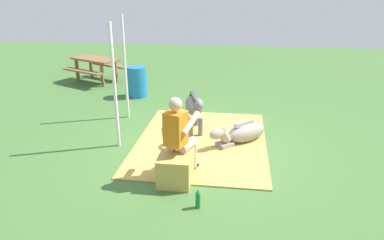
{
  "coord_description": "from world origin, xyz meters",
  "views": [
    {
      "loc": [
        -6.02,
        -0.66,
        2.84
      ],
      "look_at": [
        -0.07,
        0.14,
        0.55
      ],
      "focal_mm": 33.08,
      "sensor_mm": 36.0,
      "label": 1
    }
  ],
  "objects_px": {
    "soda_bottle": "(198,199)",
    "tent_pole_right": "(125,68)",
    "hay_bale": "(176,168)",
    "pony_standing": "(194,107)",
    "tent_pole_left": "(115,87)",
    "picnic_bench": "(96,64)",
    "person_seated": "(179,133)",
    "pony_lying": "(243,133)",
    "water_barrel": "(137,82)"
  },
  "relations": [
    {
      "from": "picnic_bench",
      "to": "pony_standing",
      "type": "bearing_deg",
      "value": -135.98
    },
    {
      "from": "person_seated",
      "to": "picnic_bench",
      "type": "height_order",
      "value": "person_seated"
    },
    {
      "from": "hay_bale",
      "to": "pony_standing",
      "type": "relative_size",
      "value": 0.49
    },
    {
      "from": "hay_bale",
      "to": "soda_bottle",
      "type": "height_order",
      "value": "hay_bale"
    },
    {
      "from": "soda_bottle",
      "to": "picnic_bench",
      "type": "xyz_separation_m",
      "value": [
        6.25,
        3.93,
        0.44
      ]
    },
    {
      "from": "pony_standing",
      "to": "soda_bottle",
      "type": "xyz_separation_m",
      "value": [
        -2.58,
        -0.39,
        -0.42
      ]
    },
    {
      "from": "tent_pole_left",
      "to": "tent_pole_right",
      "type": "xyz_separation_m",
      "value": [
        1.52,
        0.29,
        0.0
      ]
    },
    {
      "from": "soda_bottle",
      "to": "picnic_bench",
      "type": "bearing_deg",
      "value": 32.17
    },
    {
      "from": "picnic_bench",
      "to": "soda_bottle",
      "type": "bearing_deg",
      "value": -147.83
    },
    {
      "from": "hay_bale",
      "to": "pony_lying",
      "type": "bearing_deg",
      "value": -32.33
    },
    {
      "from": "pony_standing",
      "to": "picnic_bench",
      "type": "distance_m",
      "value": 5.1
    },
    {
      "from": "hay_bale",
      "to": "soda_bottle",
      "type": "xyz_separation_m",
      "value": [
        -0.66,
        -0.42,
        -0.09
      ]
    },
    {
      "from": "pony_lying",
      "to": "tent_pole_right",
      "type": "height_order",
      "value": "tent_pole_right"
    },
    {
      "from": "pony_standing",
      "to": "tent_pole_right",
      "type": "bearing_deg",
      "value": 65.76
    },
    {
      "from": "tent_pole_left",
      "to": "picnic_bench",
      "type": "xyz_separation_m",
      "value": [
        4.46,
        2.21,
        -0.56
      ]
    },
    {
      "from": "pony_lying",
      "to": "water_barrel",
      "type": "distance_m",
      "value": 3.89
    },
    {
      "from": "tent_pole_right",
      "to": "picnic_bench",
      "type": "bearing_deg",
      "value": 33.2
    },
    {
      "from": "person_seated",
      "to": "tent_pole_right",
      "type": "distance_m",
      "value": 3.0
    },
    {
      "from": "hay_bale",
      "to": "tent_pole_right",
      "type": "xyz_separation_m",
      "value": [
        2.65,
        1.59,
        0.91
      ]
    },
    {
      "from": "tent_pole_left",
      "to": "soda_bottle",
      "type": "bearing_deg",
      "value": -136.19
    },
    {
      "from": "person_seated",
      "to": "pony_standing",
      "type": "bearing_deg",
      "value": 0.03
    },
    {
      "from": "hay_bale",
      "to": "picnic_bench",
      "type": "bearing_deg",
      "value": 32.13
    },
    {
      "from": "person_seated",
      "to": "pony_lying",
      "type": "bearing_deg",
      "value": -34.08
    },
    {
      "from": "tent_pole_left",
      "to": "picnic_bench",
      "type": "distance_m",
      "value": 5.01
    },
    {
      "from": "tent_pole_left",
      "to": "tent_pole_right",
      "type": "distance_m",
      "value": 1.55
    },
    {
      "from": "picnic_bench",
      "to": "tent_pole_left",
      "type": "bearing_deg",
      "value": -153.6
    },
    {
      "from": "hay_bale",
      "to": "water_barrel",
      "type": "relative_size",
      "value": 0.8
    },
    {
      "from": "person_seated",
      "to": "tent_pole_right",
      "type": "relative_size",
      "value": 0.59
    },
    {
      "from": "tent_pole_left",
      "to": "hay_bale",
      "type": "bearing_deg",
      "value": -131.0
    },
    {
      "from": "soda_bottle",
      "to": "tent_pole_right",
      "type": "relative_size",
      "value": 0.12
    },
    {
      "from": "pony_lying",
      "to": "picnic_bench",
      "type": "xyz_separation_m",
      "value": [
        3.98,
        4.52,
        0.39
      ]
    },
    {
      "from": "hay_bale",
      "to": "pony_lying",
      "type": "relative_size",
      "value": 0.56
    },
    {
      "from": "hay_bale",
      "to": "pony_lying",
      "type": "distance_m",
      "value": 1.9
    },
    {
      "from": "soda_bottle",
      "to": "tent_pole_right",
      "type": "height_order",
      "value": "tent_pole_right"
    },
    {
      "from": "pony_standing",
      "to": "pony_lying",
      "type": "relative_size",
      "value": 1.13
    },
    {
      "from": "pony_lying",
      "to": "person_seated",
      "type": "bearing_deg",
      "value": 145.92
    },
    {
      "from": "water_barrel",
      "to": "tent_pole_right",
      "type": "xyz_separation_m",
      "value": [
        -1.61,
        -0.23,
        0.73
      ]
    },
    {
      "from": "person_seated",
      "to": "water_barrel",
      "type": "distance_m",
      "value": 4.52
    },
    {
      "from": "pony_lying",
      "to": "picnic_bench",
      "type": "height_order",
      "value": "picnic_bench"
    },
    {
      "from": "pony_lying",
      "to": "tent_pole_right",
      "type": "xyz_separation_m",
      "value": [
        1.05,
        2.6,
        0.95
      ]
    },
    {
      "from": "soda_bottle",
      "to": "tent_pole_left",
      "type": "distance_m",
      "value": 2.68
    },
    {
      "from": "hay_bale",
      "to": "soda_bottle",
      "type": "bearing_deg",
      "value": -147.56
    },
    {
      "from": "pony_lying",
      "to": "tent_pole_left",
      "type": "bearing_deg",
      "value": 101.68
    },
    {
      "from": "soda_bottle",
      "to": "tent_pole_left",
      "type": "relative_size",
      "value": 0.12
    },
    {
      "from": "tent_pole_left",
      "to": "tent_pole_right",
      "type": "relative_size",
      "value": 1.0
    },
    {
      "from": "soda_bottle",
      "to": "water_barrel",
      "type": "distance_m",
      "value": 5.42
    },
    {
      "from": "hay_bale",
      "to": "pony_standing",
      "type": "height_order",
      "value": "pony_standing"
    },
    {
      "from": "water_barrel",
      "to": "pony_lying",
      "type": "bearing_deg",
      "value": -133.15
    },
    {
      "from": "pony_lying",
      "to": "tent_pole_right",
      "type": "bearing_deg",
      "value": 68.09
    },
    {
      "from": "water_barrel",
      "to": "tent_pole_left",
      "type": "xyz_separation_m",
      "value": [
        -3.13,
        -0.53,
        0.73
      ]
    }
  ]
}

